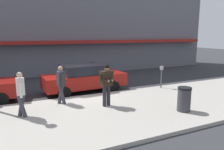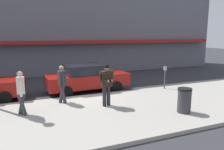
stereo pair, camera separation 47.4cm
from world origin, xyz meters
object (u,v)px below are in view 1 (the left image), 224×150
object	(u,v)px
parked_sedan_mid	(84,78)
pedestrian_with_bag	(61,82)
pedestrian_in_light_coat	(21,92)
parking_meter	(161,74)
trash_bin	(184,99)
man_texting_on_phone	(107,81)

from	to	relation	value
parked_sedan_mid	pedestrian_with_bag	size ratio (longest dim) A/B	2.69
pedestrian_in_light_coat	parking_meter	size ratio (longest dim) A/B	1.34
parked_sedan_mid	trash_bin	size ratio (longest dim) A/B	4.67
pedestrian_in_light_coat	parking_meter	bearing A→B (deg)	10.60
parked_sedan_mid	parking_meter	xyz separation A→B (m)	(4.15, -1.54, 0.18)
man_texting_on_phone	pedestrian_in_light_coat	world-z (taller)	man_texting_on_phone
pedestrian_with_bag	trash_bin	world-z (taller)	pedestrian_with_bag
parked_sedan_mid	man_texting_on_phone	bearing A→B (deg)	-90.36
pedestrian_with_bag	parked_sedan_mid	bearing A→B (deg)	49.83
trash_bin	parking_meter	bearing A→B (deg)	65.42
pedestrian_in_light_coat	parking_meter	world-z (taller)	pedestrian_in_light_coat
parking_meter	trash_bin	bearing A→B (deg)	-114.58
man_texting_on_phone	pedestrian_in_light_coat	xyz separation A→B (m)	(-3.36, 0.23, -0.14)
parking_meter	trash_bin	size ratio (longest dim) A/B	1.30
pedestrian_in_light_coat	trash_bin	size ratio (longest dim) A/B	1.74
parked_sedan_mid	parking_meter	world-z (taller)	parked_sedan_mid
trash_bin	pedestrian_in_light_coat	bearing A→B (deg)	160.14
pedestrian_in_light_coat	pedestrian_with_bag	distance (m)	1.92
pedestrian_with_bag	parking_meter	bearing A→B (deg)	4.67
parked_sedan_mid	pedestrian_with_bag	world-z (taller)	pedestrian_with_bag
man_texting_on_phone	parked_sedan_mid	bearing A→B (deg)	89.64
parked_sedan_mid	trash_bin	distance (m)	5.68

